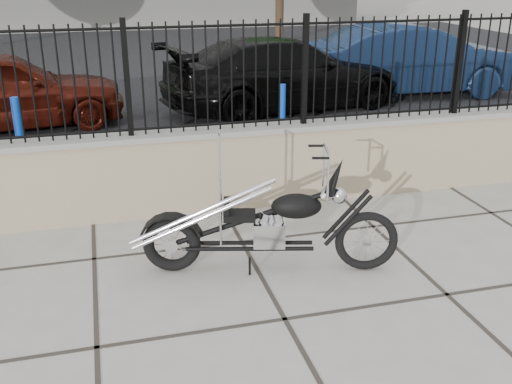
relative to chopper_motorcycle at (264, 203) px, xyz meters
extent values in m
plane|color=#99968E|center=(-0.06, -0.86, -0.68)|extent=(90.00, 90.00, 0.00)
plane|color=black|center=(-0.06, 11.64, -0.68)|extent=(30.00, 30.00, 0.00)
cube|color=gray|center=(-0.06, 1.64, -0.20)|extent=(14.00, 0.36, 0.96)
cube|color=black|center=(-0.06, 1.64, 0.88)|extent=(14.00, 0.08, 1.20)
imported|color=#3F1009|center=(-2.94, 6.08, 0.00)|extent=(4.23, 2.26, 1.37)
imported|color=black|center=(2.16, 6.29, 0.01)|extent=(5.10, 2.87, 1.39)
imported|color=#101F3C|center=(5.20, 6.84, 0.08)|extent=(4.73, 1.93, 1.52)
cylinder|color=blue|center=(-2.52, 4.01, -0.20)|extent=(0.15, 0.15, 0.97)
cylinder|color=blue|center=(1.49, 4.24, -0.23)|extent=(0.13, 0.13, 0.91)
cylinder|color=#382619|center=(4.99, 15.86, 0.76)|extent=(0.29, 0.29, 2.90)
camera|label=1|loc=(-1.37, -4.86, 2.07)|focal=42.00mm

